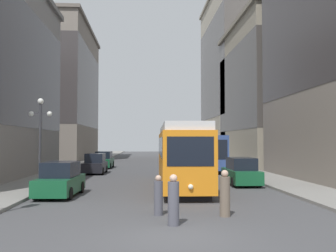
{
  "coord_description": "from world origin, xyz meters",
  "views": [
    {
      "loc": [
        -0.99,
        -11.75,
        2.91
      ],
      "look_at": [
        0.39,
        11.13,
        3.83
      ],
      "focal_mm": 41.21,
      "sensor_mm": 36.0,
      "label": 1
    }
  ],
  "objects_px": {
    "parked_car_right_far": "(241,172)",
    "pedestrian_crossing_far": "(158,197)",
    "parked_car_left_near": "(95,164)",
    "parked_car_left_mid": "(104,160)",
    "streetcar": "(181,154)",
    "transit_bus": "(204,151)",
    "lamp_post_left_near": "(40,128)",
    "pedestrian_crossing_near": "(225,195)",
    "pedestrian_on_sidewalk": "(173,202)",
    "parked_car_left_far": "(60,180)"
  },
  "relations": [
    {
      "from": "parked_car_left_near",
      "to": "parked_car_right_far",
      "type": "bearing_deg",
      "value": -40.19
    },
    {
      "from": "parked_car_left_mid",
      "to": "transit_bus",
      "type": "bearing_deg",
      "value": -18.19
    },
    {
      "from": "lamp_post_left_near",
      "to": "parked_car_right_far",
      "type": "bearing_deg",
      "value": 7.5
    },
    {
      "from": "streetcar",
      "to": "parked_car_right_far",
      "type": "distance_m",
      "value": 4.51
    },
    {
      "from": "pedestrian_crossing_near",
      "to": "lamp_post_left_near",
      "type": "xyz_separation_m",
      "value": [
        -9.5,
        9.1,
        2.87
      ]
    },
    {
      "from": "parked_car_right_far",
      "to": "pedestrian_crossing_far",
      "type": "distance_m",
      "value": 11.94
    },
    {
      "from": "parked_car_right_far",
      "to": "parked_car_left_mid",
      "type": "bearing_deg",
      "value": -56.78
    },
    {
      "from": "parked_car_left_near",
      "to": "parked_car_left_mid",
      "type": "bearing_deg",
      "value": 91.19
    },
    {
      "from": "streetcar",
      "to": "lamp_post_left_near",
      "type": "height_order",
      "value": "lamp_post_left_near"
    },
    {
      "from": "parked_car_left_near",
      "to": "parked_car_left_mid",
      "type": "xyz_separation_m",
      "value": [
        0.0,
        7.39,
        0.0
      ]
    },
    {
      "from": "parked_car_left_mid",
      "to": "parked_car_left_near",
      "type": "bearing_deg",
      "value": -88.62
    },
    {
      "from": "parked_car_right_far",
      "to": "pedestrian_crossing_near",
      "type": "xyz_separation_m",
      "value": [
        -3.36,
        -10.8,
        -0.01
      ]
    },
    {
      "from": "parked_car_left_near",
      "to": "pedestrian_crossing_near",
      "type": "xyz_separation_m",
      "value": [
        7.6,
        -20.46,
        -0.0
      ]
    },
    {
      "from": "parked_car_right_far",
      "to": "pedestrian_crossing_far",
      "type": "bearing_deg",
      "value": 60.69
    },
    {
      "from": "transit_bus",
      "to": "parked_car_right_far",
      "type": "bearing_deg",
      "value": -87.78
    },
    {
      "from": "pedestrian_crossing_near",
      "to": "transit_bus",
      "type": "bearing_deg",
      "value": 20.39
    },
    {
      "from": "streetcar",
      "to": "parked_car_left_mid",
      "type": "height_order",
      "value": "streetcar"
    },
    {
      "from": "parked_car_right_far",
      "to": "parked_car_left_far",
      "type": "distance_m",
      "value": 11.95
    },
    {
      "from": "pedestrian_crossing_far",
      "to": "lamp_post_left_near",
      "type": "xyz_separation_m",
      "value": [
        -6.94,
        8.67,
        2.98
      ]
    },
    {
      "from": "pedestrian_on_sidewalk",
      "to": "pedestrian_crossing_near",
      "type": "bearing_deg",
      "value": 78.87
    },
    {
      "from": "parked_car_left_near",
      "to": "parked_car_left_mid",
      "type": "relative_size",
      "value": 0.91
    },
    {
      "from": "pedestrian_on_sidewalk",
      "to": "pedestrian_crossing_far",
      "type": "bearing_deg",
      "value": 147.34
    },
    {
      "from": "streetcar",
      "to": "parked_car_left_far",
      "type": "relative_size",
      "value": 3.06
    },
    {
      "from": "parked_car_left_near",
      "to": "parked_car_right_far",
      "type": "relative_size",
      "value": 0.92
    },
    {
      "from": "transit_bus",
      "to": "pedestrian_on_sidewalk",
      "type": "xyz_separation_m",
      "value": [
        -5.02,
        -25.59,
        -1.12
      ]
    },
    {
      "from": "parked_car_left_far",
      "to": "pedestrian_crossing_near",
      "type": "distance_m",
      "value": 9.72
    },
    {
      "from": "pedestrian_crossing_near",
      "to": "pedestrian_on_sidewalk",
      "type": "xyz_separation_m",
      "value": [
        -2.11,
        -1.48,
        -0.01
      ]
    },
    {
      "from": "pedestrian_crossing_near",
      "to": "pedestrian_on_sidewalk",
      "type": "height_order",
      "value": "pedestrian_crossing_near"
    },
    {
      "from": "parked_car_right_far",
      "to": "lamp_post_left_near",
      "type": "bearing_deg",
      "value": 7.97
    },
    {
      "from": "parked_car_right_far",
      "to": "pedestrian_crossing_far",
      "type": "xyz_separation_m",
      "value": [
        -5.93,
        -10.37,
        -0.11
      ]
    },
    {
      "from": "parked_car_right_far",
      "to": "parked_car_left_far",
      "type": "bearing_deg",
      "value": 23.87
    },
    {
      "from": "transit_bus",
      "to": "pedestrian_crossing_near",
      "type": "distance_m",
      "value": 24.31
    },
    {
      "from": "pedestrian_crossing_far",
      "to": "streetcar",
      "type": "bearing_deg",
      "value": 167.5
    },
    {
      "from": "streetcar",
      "to": "parked_car_left_far",
      "type": "height_order",
      "value": "streetcar"
    },
    {
      "from": "parked_car_left_near",
      "to": "pedestrian_crossing_far",
      "type": "distance_m",
      "value": 20.65
    },
    {
      "from": "parked_car_left_mid",
      "to": "lamp_post_left_near",
      "type": "distance_m",
      "value": 19.06
    },
    {
      "from": "parked_car_right_far",
      "to": "lamp_post_left_near",
      "type": "distance_m",
      "value": 13.29
    },
    {
      "from": "transit_bus",
      "to": "lamp_post_left_near",
      "type": "distance_m",
      "value": 19.56
    },
    {
      "from": "lamp_post_left_near",
      "to": "parked_car_left_near",
      "type": "bearing_deg",
      "value": 80.5
    },
    {
      "from": "parked_car_left_far",
      "to": "parked_car_left_near",
      "type": "bearing_deg",
      "value": 93.05
    },
    {
      "from": "streetcar",
      "to": "parked_car_left_near",
      "type": "relative_size",
      "value": 3.13
    },
    {
      "from": "parked_car_left_near",
      "to": "pedestrian_crossing_far",
      "type": "relative_size",
      "value": 2.72
    },
    {
      "from": "streetcar",
      "to": "parked_car_left_near",
      "type": "height_order",
      "value": "streetcar"
    },
    {
      "from": "streetcar",
      "to": "lamp_post_left_near",
      "type": "relative_size",
      "value": 2.49
    },
    {
      "from": "parked_car_left_near",
      "to": "pedestrian_crossing_near",
      "type": "relative_size",
      "value": 2.38
    },
    {
      "from": "lamp_post_left_near",
      "to": "parked_car_left_far",
      "type": "bearing_deg",
      "value": -58.07
    },
    {
      "from": "parked_car_left_far",
      "to": "pedestrian_crossing_near",
      "type": "relative_size",
      "value": 2.44
    },
    {
      "from": "parked_car_right_far",
      "to": "pedestrian_on_sidewalk",
      "type": "distance_m",
      "value": 13.44
    },
    {
      "from": "transit_bus",
      "to": "parked_car_right_far",
      "type": "height_order",
      "value": "transit_bus"
    },
    {
      "from": "pedestrian_crossing_far",
      "to": "parked_car_right_far",
      "type": "bearing_deg",
      "value": 148.39
    }
  ]
}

